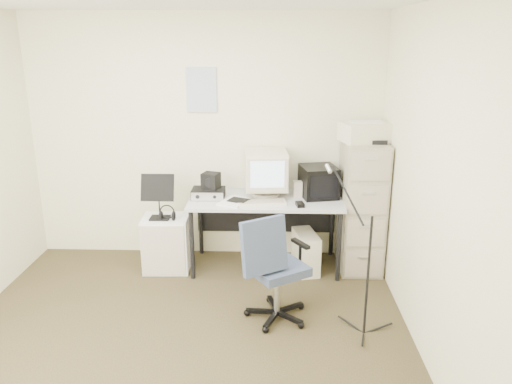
{
  "coord_description": "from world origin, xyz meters",
  "views": [
    {
      "loc": [
        0.69,
        -3.23,
        2.25
      ],
      "look_at": [
        0.55,
        0.95,
        0.95
      ],
      "focal_mm": 35.0,
      "sensor_mm": 36.0,
      "label": 1
    }
  ],
  "objects_px": {
    "desk": "(266,233)",
    "side_cart": "(167,243)",
    "filing_cabinet": "(361,206)",
    "office_chair": "(277,267)"
  },
  "relations": [
    {
      "from": "desk",
      "to": "side_cart",
      "type": "xyz_separation_m",
      "value": [
        -0.99,
        -0.1,
        -0.09
      ]
    },
    {
      "from": "filing_cabinet",
      "to": "desk",
      "type": "distance_m",
      "value": 0.99
    },
    {
      "from": "side_cart",
      "to": "desk",
      "type": "bearing_deg",
      "value": 3.17
    },
    {
      "from": "filing_cabinet",
      "to": "office_chair",
      "type": "bearing_deg",
      "value": -129.57
    },
    {
      "from": "filing_cabinet",
      "to": "desk",
      "type": "height_order",
      "value": "filing_cabinet"
    },
    {
      "from": "desk",
      "to": "side_cart",
      "type": "bearing_deg",
      "value": -174.5
    },
    {
      "from": "office_chair",
      "to": "filing_cabinet",
      "type": "bearing_deg",
      "value": 17.76
    },
    {
      "from": "office_chair",
      "to": "side_cart",
      "type": "relative_size",
      "value": 1.69
    },
    {
      "from": "desk",
      "to": "side_cart",
      "type": "relative_size",
      "value": 2.71
    },
    {
      "from": "desk",
      "to": "side_cart",
      "type": "distance_m",
      "value": 1.0
    }
  ]
}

